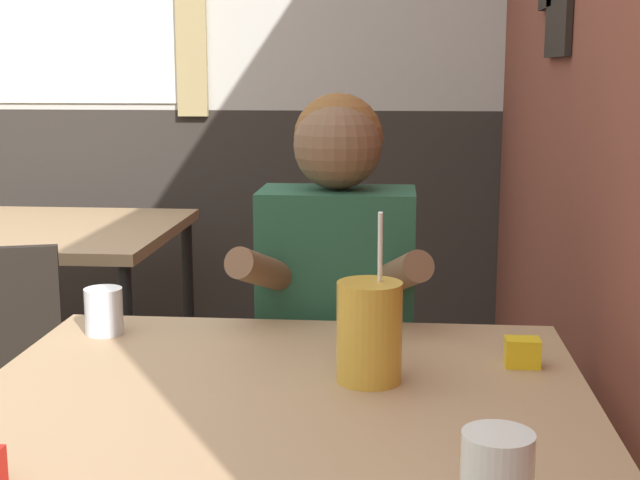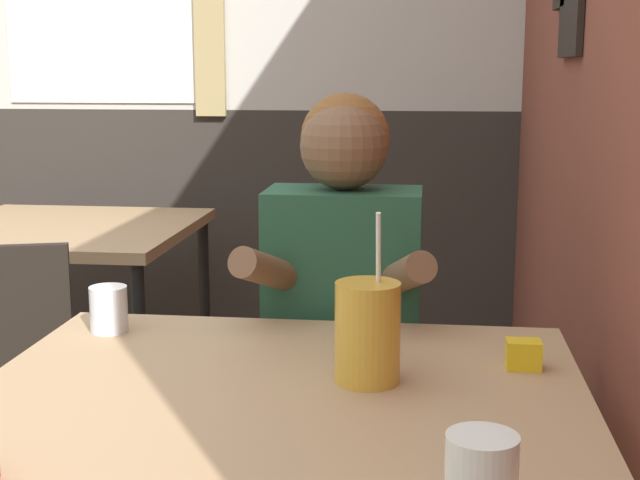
# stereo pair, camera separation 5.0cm
# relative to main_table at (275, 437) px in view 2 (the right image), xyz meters

# --- Properties ---
(brick_wall_right) EXTENTS (0.08, 4.51, 2.70)m
(brick_wall_right) POSITION_rel_main_table_xyz_m (0.61, 0.97, 0.67)
(brick_wall_right) COLOR brown
(brick_wall_right) RESTS_ON ground_plane
(back_wall) EXTENTS (5.47, 0.09, 2.70)m
(back_wall) POSITION_rel_main_table_xyz_m (-0.67, 2.25, 0.67)
(back_wall) COLOR silver
(back_wall) RESTS_ON ground_plane
(main_table) EXTENTS (1.00, 0.91, 0.75)m
(main_table) POSITION_rel_main_table_xyz_m (0.00, 0.00, 0.00)
(main_table) COLOR tan
(main_table) RESTS_ON ground_plane
(background_table) EXTENTS (0.83, 0.84, 0.75)m
(background_table) POSITION_rel_main_table_xyz_m (-0.97, 1.49, -0.01)
(background_table) COLOR tan
(background_table) RESTS_ON ground_plane
(person_seated) EXTENTS (0.42, 0.40, 1.21)m
(person_seated) POSITION_rel_main_table_xyz_m (0.05, 0.60, -0.06)
(person_seated) COLOR #235138
(person_seated) RESTS_ON ground_plane
(cocktail_pitcher) EXTENTS (0.11, 0.11, 0.29)m
(cocktail_pitcher) POSITION_rel_main_table_xyz_m (0.14, 0.10, 0.15)
(cocktail_pitcher) COLOR gold
(cocktail_pitcher) RESTS_ON main_table
(glass_near_pitcher) EXTENTS (0.07, 0.07, 0.09)m
(glass_near_pitcher) POSITION_rel_main_table_xyz_m (-0.39, 0.32, 0.11)
(glass_near_pitcher) COLOR silver
(glass_near_pitcher) RESTS_ON main_table
(condiment_mustard) EXTENTS (0.06, 0.04, 0.05)m
(condiment_mustard) POSITION_rel_main_table_xyz_m (0.40, 0.20, 0.09)
(condiment_mustard) COLOR yellow
(condiment_mustard) RESTS_ON main_table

